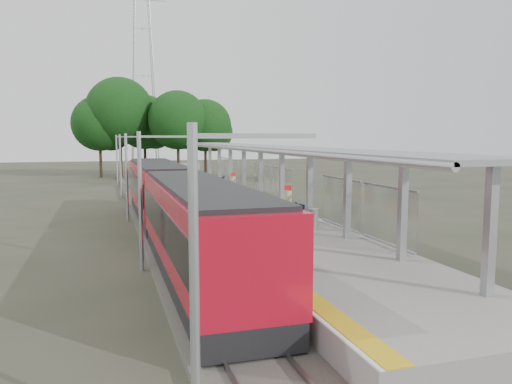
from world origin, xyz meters
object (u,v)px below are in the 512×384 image
Objects in this scene: info_pillar_near at (288,205)px; info_pillar_far at (233,186)px; train at (173,203)px; bench_mid at (298,212)px; litter_bin at (313,219)px; bench_near at (300,213)px; bench_far at (225,183)px.

info_pillar_near is 10.58m from info_pillar_far.
train is at bearing -123.30° from info_pillar_far.
bench_mid is 2.00m from litter_bin.
info_pillar_near reaches higher than bench_near.
train is 29.27× the size of litter_bin.
bench_near is 1.05× the size of bench_mid.
info_pillar_far is at bearing 105.77° from bench_near.
info_pillar_far reaches higher than litter_bin.
info_pillar_far is at bearing 96.96° from info_pillar_near.
bench_far is 18.09m from litter_bin.
train is 16.14m from bench_far.
train is 6.11m from bench_mid.
litter_bin is (-0.03, -2.00, -0.02)m from bench_mid.
bench_far is at bearing 74.54° from bench_mid.
litter_bin is at bearing -72.40° from bench_far.
info_pillar_near is at bearing 113.84° from bench_mid.
info_pillar_near is at bearing -7.07° from train.
bench_near reaches higher than bench_mid.
train reaches higher than info_pillar_far.
info_pillar_far reaches higher than bench_far.
train reaches higher than bench_near.
info_pillar_near is (5.61, -0.70, -0.27)m from train.
info_pillar_near is at bearing 97.69° from litter_bin.
bench_far is at bearing 103.11° from bench_near.
info_pillar_near reaches higher than litter_bin.
info_pillar_near reaches higher than info_pillar_far.
bench_far reaches higher than bench_near.
info_pillar_far is (-0.59, -5.06, 0.18)m from bench_far.
bench_mid is 1.52× the size of litter_bin.
litter_bin is (5.94, -3.14, -0.58)m from train.
bench_mid is 11.04m from info_pillar_far.
train is at bearing -94.10° from bench_far.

